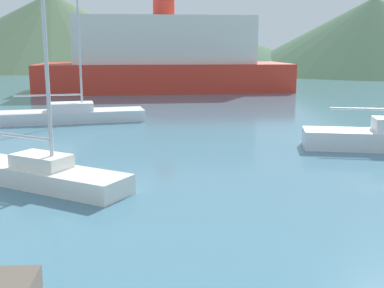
% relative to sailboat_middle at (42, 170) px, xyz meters
% --- Properties ---
extents(sailboat_middle, '(6.12, 3.42, 10.91)m').
position_rel_sailboat_middle_xyz_m(sailboat_middle, '(0.00, 0.00, 0.00)').
color(sailboat_middle, white).
rests_on(sailboat_middle, ground_plane).
extents(sailboat_outer, '(8.33, 5.06, 9.96)m').
position_rel_sailboat_middle_xyz_m(sailboat_outer, '(-4.08, 12.32, -0.05)').
color(sailboat_outer, silver).
rests_on(sailboat_outer, ground_plane).
extents(ferry_distant, '(25.01, 14.01, 8.54)m').
position_rel_sailboat_middle_xyz_m(ferry_distant, '(-2.82, 32.51, 2.56)').
color(ferry_distant, red).
rests_on(ferry_distant, ground_plane).
extents(hill_west, '(55.13, 55.13, 14.54)m').
position_rel_sailboat_middle_xyz_m(hill_west, '(-34.88, 79.39, 6.77)').
color(hill_west, '#4C6647').
rests_on(hill_west, ground_plane).
extents(hill_central, '(54.46, 54.46, 8.36)m').
position_rel_sailboat_middle_xyz_m(hill_central, '(-7.22, 74.88, 3.69)').
color(hill_central, '#38563D').
rests_on(hill_central, ground_plane).
extents(hill_east, '(45.24, 45.24, 11.95)m').
position_rel_sailboat_middle_xyz_m(hill_east, '(24.07, 70.26, 5.48)').
color(hill_east, '#38563D').
rests_on(hill_east, ground_plane).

